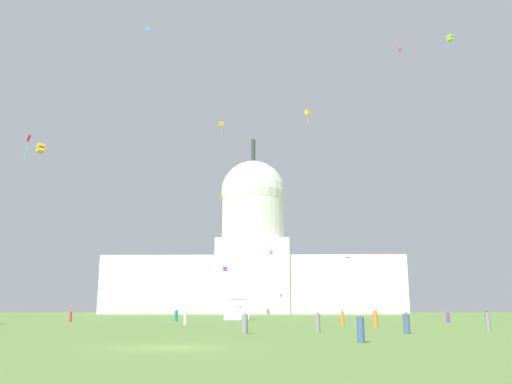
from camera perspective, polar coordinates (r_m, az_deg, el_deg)
name	(u,v)px	position (r m, az deg, el deg)	size (l,w,h in m)	color
ground_plane	(170,348)	(24.24, -9.19, -16.07)	(800.00, 800.00, 0.00)	olive
capitol_building	(253,260)	(219.85, -0.31, -7.26)	(119.05, 26.93, 73.03)	silver
event_tent	(236,303)	(90.94, -2.15, -11.77)	(4.69, 5.61, 5.29)	white
person_orange_front_left	(375,319)	(52.12, 12.61, -13.08)	(0.56, 0.56, 1.69)	orange
person_grey_near_tree_west	(488,321)	(45.42, 23.49, -12.50)	(0.51, 0.51, 1.66)	gray
person_orange_edge_east	(343,318)	(57.57, 9.22, -13.16)	(0.36, 0.36, 1.61)	orange
person_denim_mid_left	(407,323)	(38.60, 15.77, -13.33)	(0.60, 0.60, 1.57)	#3D5684
person_red_front_right	(71,317)	(77.28, -19.18, -12.44)	(0.35, 0.35, 1.55)	red
person_white_mid_right	(185,318)	(61.57, -7.55, -13.19)	(0.39, 0.39, 1.54)	silver
person_grey_back_center	(318,322)	(40.53, 6.60, -13.65)	(0.42, 0.42, 1.53)	gray
person_purple_edge_west	(448,317)	(75.11, 19.79, -12.46)	(0.56, 0.56, 1.48)	#703D93
person_teal_mid_center	(176,316)	(78.72, -8.52, -12.92)	(0.61, 0.61, 1.73)	#1E757A
person_denim_lawn_far_right	(361,329)	(27.81, 11.10, -14.16)	(0.52, 0.52, 1.45)	#3D5684
person_grey_front_center	(245,324)	(37.51, -1.22, -13.88)	(0.54, 0.54, 1.49)	gray
kite_gold_high	(221,124)	(151.69, -3.74, 7.23)	(1.47, 1.44, 3.76)	gold
kite_orange_high	(222,197)	(176.48, -3.68, -0.58)	(1.14, 1.20, 2.44)	orange
kite_white_low	(202,270)	(170.30, -5.81, -8.28)	(0.95, 1.32, 3.21)	white
kite_green_mid	(271,252)	(163.05, 1.65, -6.45)	(0.81, 0.87, 1.03)	green
kite_red_mid	(28,142)	(80.93, -23.15, 4.96)	(0.57, 0.72, 3.60)	red
kite_magenta_high	(400,49)	(119.28, 15.09, 14.52)	(0.79, 0.77, 2.16)	#D1339E
kite_yellow_high	(307,112)	(142.46, 5.52, 8.44)	(1.49, 1.50, 3.52)	yellow
kite_violet_low	(225,269)	(92.39, -3.33, -8.19)	(0.91, 0.91, 0.75)	purple
kite_pink_mid	(267,263)	(196.06, 1.20, -7.58)	(1.66, 1.64, 3.11)	pink
kite_blue_high	(148,29)	(117.61, -11.48, 16.68)	(0.99, 0.31, 0.80)	blue
kite_lime_high	(450,38)	(98.32, 20.01, 15.17)	(1.18, 1.19, 0.97)	#8CD133
kite_black_low	(348,260)	(177.83, 9.81, -7.13)	(1.92, 1.66, 0.31)	black
kite_gold_mid	(41,148)	(69.04, -22.00, 4.35)	(1.12, 1.12, 1.07)	gold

